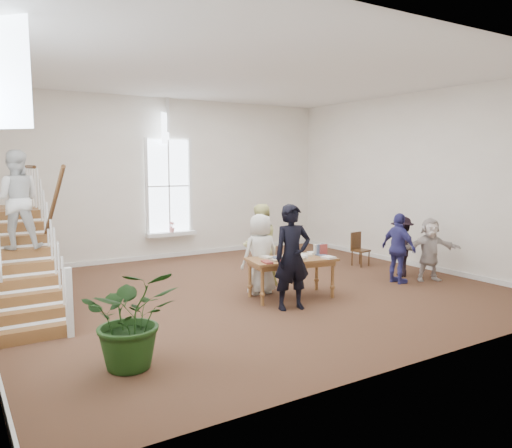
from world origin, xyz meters
TOP-DOWN VIEW (x-y plane):
  - ground at (0.00, 0.00)m, footprint 10.00×10.00m
  - room_shell at (-0.00, 4.39)m, footprint 10.49×10.00m
  - staircase at (-4.34, 0.75)m, footprint 1.10×4.10m
  - library_table at (0.42, -0.90)m, footprint 1.85×1.15m
  - police_officer at (-0.03, -1.55)m, footprint 0.79×0.59m
  - elderly_woman at (0.07, -0.30)m, footprint 0.83×0.56m
  - person_yellow at (0.37, 0.20)m, footprint 0.99×0.83m
  - woman_cluster_a at (3.19, -1.18)m, footprint 0.40×0.93m
  - woman_cluster_b at (3.79, -0.73)m, footprint 1.00×1.07m
  - woman_cluster_c at (4.00, -1.38)m, footprint 1.40×0.97m
  - floor_plant at (-3.40, -2.61)m, footprint 1.46×1.35m
  - side_chair at (3.80, 0.74)m, footprint 0.42×0.42m

SIDE VIEW (x-z plane):
  - ground at x=0.00m, z-range 0.00..0.00m
  - room_shell at x=0.00m, z-range -4.60..5.40m
  - side_chair at x=3.80m, z-range 0.04..0.93m
  - floor_plant at x=-3.40m, z-range 0.00..1.35m
  - woman_cluster_b at x=3.79m, z-range 0.00..1.45m
  - library_table at x=0.42m, z-range 0.29..1.16m
  - woman_cluster_c at x=4.00m, z-range 0.00..1.45m
  - woman_cluster_a at x=3.19m, z-range 0.00..1.59m
  - elderly_woman at x=0.07m, z-range 0.00..1.66m
  - person_yellow at x=0.37m, z-range 0.00..1.82m
  - police_officer at x=-0.03m, z-range 0.00..1.95m
  - staircase at x=-4.34m, z-range 0.16..3.08m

